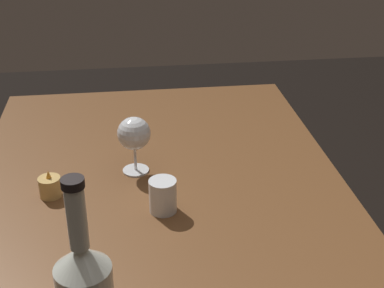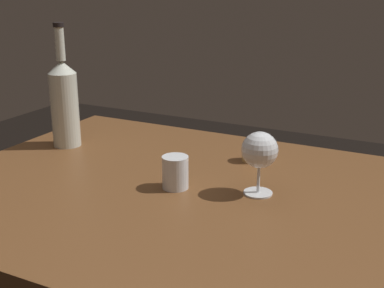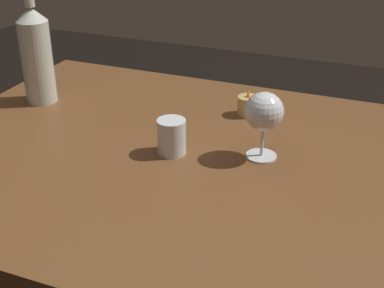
{
  "view_description": "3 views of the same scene",
  "coord_description": "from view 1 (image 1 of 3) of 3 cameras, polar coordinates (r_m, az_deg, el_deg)",
  "views": [
    {
      "loc": [
        -1.11,
        0.07,
        1.44
      ],
      "look_at": [
        -0.01,
        -0.07,
        0.87
      ],
      "focal_mm": 51.73,
      "sensor_mm": 36.0,
      "label": 1
    },
    {
      "loc": [
        0.46,
        -0.99,
        1.21
      ],
      "look_at": [
        -0.01,
        -0.04,
        0.87
      ],
      "focal_mm": 48.59,
      "sensor_mm": 36.0,
      "label": 2
    },
    {
      "loc": [
        0.35,
        -0.94,
        1.29
      ],
      "look_at": [
        -0.01,
        -0.05,
        0.8
      ],
      "focal_mm": 50.77,
      "sensor_mm": 36.0,
      "label": 3
    }
  ],
  "objects": [
    {
      "name": "dining_table",
      "position": [
        1.36,
        -3.16,
        -8.11
      ],
      "size": [
        1.3,
        0.9,
        0.74
      ],
      "color": "brown",
      "rests_on": "ground"
    },
    {
      "name": "water_tumbler",
      "position": [
        1.23,
        -3.07,
        -5.53
      ],
      "size": [
        0.06,
        0.06,
        0.08
      ],
      "color": "white",
      "rests_on": "dining_table"
    },
    {
      "name": "wine_glass_left",
      "position": [
        1.35,
        -6.0,
        0.94
      ],
      "size": [
        0.08,
        0.08,
        0.15
      ],
      "color": "white",
      "rests_on": "dining_table"
    },
    {
      "name": "votive_candle",
      "position": [
        1.32,
        -14.42,
        -4.35
      ],
      "size": [
        0.05,
        0.05,
        0.07
      ],
      "color": "#DBB266",
      "rests_on": "dining_table"
    }
  ]
}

